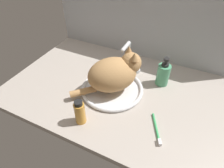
% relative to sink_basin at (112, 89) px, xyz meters
% --- Properties ---
extents(countertop, '(1.09, 0.71, 0.03)m').
position_rel_sink_basin_xyz_m(countertop, '(0.00, 0.02, -0.02)').
color(countertop, '#ADA399').
rests_on(countertop, ground).
extents(backsplash_wall, '(1.09, 0.02, 0.43)m').
position_rel_sink_basin_xyz_m(backsplash_wall, '(0.00, 0.39, 0.18)').
color(backsplash_wall, '#B2B7BC').
rests_on(backsplash_wall, ground).
extents(sink_basin, '(0.32, 0.32, 0.02)m').
position_rel_sink_basin_xyz_m(sink_basin, '(0.00, 0.00, 0.00)').
color(sink_basin, white).
rests_on(sink_basin, countertop).
extents(faucet, '(0.16, 0.11, 0.18)m').
position_rel_sink_basin_xyz_m(faucet, '(0.00, 0.19, 0.06)').
color(faucet, silver).
rests_on(faucet, countertop).
extents(cat, '(0.31, 0.32, 0.20)m').
position_rel_sink_basin_xyz_m(cat, '(0.01, 0.01, 0.10)').
color(cat, tan).
rests_on(cat, sink_basin).
extents(soap_pump_bottle, '(0.07, 0.07, 0.16)m').
position_rel_sink_basin_xyz_m(soap_pump_bottle, '(0.22, 0.16, 0.05)').
color(soap_pump_bottle, '#4C9E70').
rests_on(soap_pump_bottle, countertop).
extents(amber_bottle, '(0.05, 0.05, 0.12)m').
position_rel_sink_basin_xyz_m(amber_bottle, '(-0.03, -0.24, 0.05)').
color(amber_bottle, gold).
rests_on(amber_bottle, countertop).
extents(toothbrush, '(0.08, 0.15, 0.02)m').
position_rel_sink_basin_xyz_m(toothbrush, '(0.28, -0.14, -0.00)').
color(toothbrush, '#3FB266').
rests_on(toothbrush, countertop).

